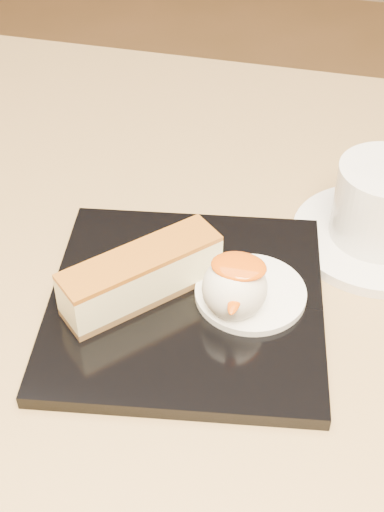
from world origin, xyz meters
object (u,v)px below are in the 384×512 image
(dessert_plate, at_px, (186,303))
(saucer, at_px, (376,237))
(table, at_px, (152,378))
(ice_cream_scoop, at_px, (235,288))
(cheesecake, at_px, (141,275))

(dessert_plate, distance_m, saucer, 0.19)
(table, xyz_separation_m, dessert_plate, (0.05, -0.04, 0.16))
(table, height_order, ice_cream_scoop, ice_cream_scoop)
(saucer, bearing_deg, table, -157.09)
(table, height_order, cheesecake, cheesecake)
(dessert_plate, distance_m, cheesecake, 0.04)
(cheesecake, height_order, ice_cream_scoop, ice_cream_scoop)
(table, height_order, dessert_plate, dessert_plate)
(cheesecake, height_order, saucer, cheesecake)
(table, distance_m, ice_cream_scoop, 0.22)
(dessert_plate, distance_m, ice_cream_scoop, 0.05)
(table, relative_size, saucer, 5.33)
(dessert_plate, bearing_deg, saucer, 40.41)
(table, relative_size, dessert_plate, 3.64)
(ice_cream_scoop, distance_m, saucer, 0.17)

